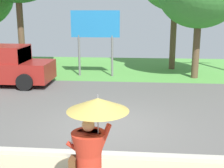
{
  "coord_description": "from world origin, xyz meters",
  "views": [
    {
      "loc": [
        0.88,
        -8.67,
        3.46
      ],
      "look_at": [
        0.03,
        1.0,
        1.1
      ],
      "focal_mm": 48.15,
      "sensor_mm": 36.0,
      "label": 1
    }
  ],
  "objects": [
    {
      "name": "monk_pedestrian",
      "position": [
        0.11,
        -3.96,
        1.12
      ],
      "size": [
        1.1,
        1.05,
        2.13
      ],
      "rotation": [
        0.0,
        0.0,
        0.23
      ],
      "color": "#B22D1E",
      "rests_on": "ground_plane"
    },
    {
      "name": "roadside_billboard",
      "position": [
        -1.42,
        7.35,
        2.55
      ],
      "size": [
        2.6,
        0.12,
        3.5
      ],
      "color": "slate",
      "rests_on": "ground_plane"
    },
    {
      "name": "ground_plane",
      "position": [
        0.0,
        2.95,
        -0.05
      ],
      "size": [
        40.0,
        22.0,
        0.2
      ],
      "color": "#565451"
    }
  ]
}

